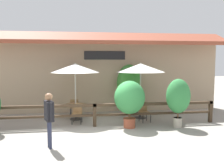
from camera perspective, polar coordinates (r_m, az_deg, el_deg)
ground_plane at (r=9.55m, az=-3.52°, el=-11.30°), size 60.00×60.00×0.00m
building_facade at (r=13.25m, az=-4.93°, el=2.93°), size 14.28×1.49×4.23m
patio_railing at (r=10.40m, az=-3.98°, el=-5.96°), size 10.40×0.14×0.95m
patio_umbrella_near at (r=11.54m, az=-8.42°, el=3.62°), size 2.24×2.24×2.63m
dining_table_near at (r=11.75m, az=-8.30°, el=-5.28°), size 1.02×1.02×0.71m
chair_near_streetside at (r=11.07m, az=-7.96°, el=-6.45°), size 0.47×0.47×0.85m
chair_near_wallside at (r=12.46m, az=-8.58°, el=-5.10°), size 0.44×0.44×0.85m
patio_umbrella_middle at (r=11.77m, az=6.57°, el=3.68°), size 2.24×2.24×2.63m
dining_table_middle at (r=11.97m, az=6.48°, el=-5.05°), size 1.02×1.02×0.71m
chair_middle_streetside at (r=11.30m, az=7.37°, el=-6.19°), size 0.50×0.50×0.85m
chair_middle_wallside at (r=12.68m, az=5.63°, el=-4.88°), size 0.50×0.50×0.85m
potted_plant_corner_fern at (r=10.52m, az=14.89°, el=-2.91°), size 0.99×0.89×2.00m
potted_plant_entrance_palm at (r=10.15m, az=4.05°, el=-3.37°), size 1.25×1.12×1.92m
potted_plant_small_flowering at (r=13.00m, az=3.90°, el=0.08°), size 1.27×1.14×2.53m
pedestrian at (r=8.04m, az=-14.20°, el=-6.44°), size 0.36×0.58×1.75m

